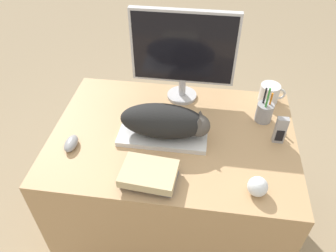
% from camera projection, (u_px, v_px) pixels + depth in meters
% --- Properties ---
extents(desk, '(1.12, 0.78, 0.76)m').
position_uv_depth(desk, '(172.00, 185.00, 1.77)').
color(desk, tan).
rests_on(desk, ground_plane).
extents(keyboard, '(0.40, 0.17, 0.02)m').
position_uv_depth(keyboard, '(163.00, 136.00, 1.49)').
color(keyboard, silver).
rests_on(keyboard, desk).
extents(cat, '(0.40, 0.16, 0.15)m').
position_uv_depth(cat, '(166.00, 121.00, 1.43)').
color(cat, black).
rests_on(cat, keyboard).
extents(monitor, '(0.50, 0.15, 0.47)m').
position_uv_depth(monitor, '(183.00, 51.00, 1.55)').
color(monitor, '#B7B7BC').
rests_on(monitor, desk).
extents(computer_mouse, '(0.05, 0.10, 0.04)m').
position_uv_depth(computer_mouse, '(71.00, 143.00, 1.44)').
color(computer_mouse, gray).
rests_on(computer_mouse, desk).
extents(coffee_mug, '(0.13, 0.10, 0.10)m').
position_uv_depth(coffee_mug, '(270.00, 93.00, 1.67)').
color(coffee_mug, silver).
rests_on(coffee_mug, desk).
extents(pen_cup, '(0.08, 0.08, 0.20)m').
position_uv_depth(pen_cup, '(264.00, 112.00, 1.55)').
color(pen_cup, '#939399').
rests_on(pen_cup, desk).
extents(baseball, '(0.08, 0.08, 0.08)m').
position_uv_depth(baseball, '(258.00, 187.00, 1.24)').
color(baseball, silver).
rests_on(baseball, desk).
extents(phone, '(0.05, 0.03, 0.13)m').
position_uv_depth(phone, '(280.00, 130.00, 1.43)').
color(phone, '#99999E').
rests_on(phone, desk).
extents(book_stack, '(0.23, 0.17, 0.07)m').
position_uv_depth(book_stack, '(149.00, 175.00, 1.29)').
color(book_stack, navy).
rests_on(book_stack, desk).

